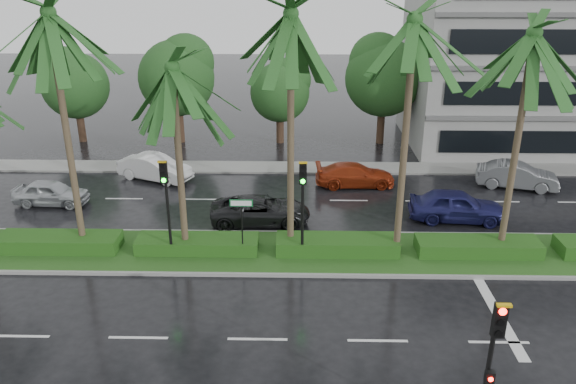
{
  "coord_description": "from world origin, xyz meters",
  "views": [
    {
      "loc": [
        1.34,
        -20.47,
        11.56
      ],
      "look_at": [
        0.89,
        1.5,
        2.68
      ],
      "focal_mm": 35.0,
      "sensor_mm": 36.0,
      "label": 1
    }
  ],
  "objects_px": {
    "car_darkgrey": "(260,210)",
    "car_grey": "(517,176)",
    "car_silver": "(51,193)",
    "car_white": "(155,168)",
    "signal_median_left": "(166,195)",
    "street_sign": "(242,214)",
    "car_red": "(355,175)",
    "car_blue": "(457,206)",
    "signal_near": "(490,369)"
  },
  "relations": [
    {
      "from": "car_silver",
      "to": "car_white",
      "type": "bearing_deg",
      "value": -46.91
    },
    {
      "from": "car_silver",
      "to": "car_red",
      "type": "height_order",
      "value": "car_silver"
    },
    {
      "from": "signal_median_left",
      "to": "car_grey",
      "type": "distance_m",
      "value": 19.72
    },
    {
      "from": "signal_near",
      "to": "car_white",
      "type": "relative_size",
      "value": 0.99
    },
    {
      "from": "car_grey",
      "to": "signal_median_left",
      "type": "bearing_deg",
      "value": 131.62
    },
    {
      "from": "car_darkgrey",
      "to": "car_blue",
      "type": "relative_size",
      "value": 1.06
    },
    {
      "from": "car_white",
      "to": "car_darkgrey",
      "type": "distance_m",
      "value": 8.72
    },
    {
      "from": "street_sign",
      "to": "car_red",
      "type": "xyz_separation_m",
      "value": [
        5.5,
        8.73,
        -1.48
      ]
    },
    {
      "from": "street_sign",
      "to": "car_silver",
      "type": "xyz_separation_m",
      "value": [
        -10.5,
        5.7,
        -1.48
      ]
    },
    {
      "from": "car_darkgrey",
      "to": "car_grey",
      "type": "bearing_deg",
      "value": -74.78
    },
    {
      "from": "signal_median_left",
      "to": "car_red",
      "type": "distance_m",
      "value": 12.54
    },
    {
      "from": "car_grey",
      "to": "car_red",
      "type": "bearing_deg",
      "value": 104.17
    },
    {
      "from": "car_blue",
      "to": "car_grey",
      "type": "distance_m",
      "value": 6.33
    },
    {
      "from": "car_white",
      "to": "car_darkgrey",
      "type": "xyz_separation_m",
      "value": [
        6.5,
        -5.81,
        -0.06
      ]
    },
    {
      "from": "signal_median_left",
      "to": "car_silver",
      "type": "relative_size",
      "value": 1.15
    },
    {
      "from": "signal_near",
      "to": "car_grey",
      "type": "height_order",
      "value": "signal_near"
    },
    {
      "from": "street_sign",
      "to": "car_silver",
      "type": "distance_m",
      "value": 12.04
    },
    {
      "from": "car_silver",
      "to": "car_darkgrey",
      "type": "distance_m",
      "value": 11.19
    },
    {
      "from": "signal_median_left",
      "to": "car_darkgrey",
      "type": "bearing_deg",
      "value": 47.7
    },
    {
      "from": "signal_median_left",
      "to": "car_grey",
      "type": "xyz_separation_m",
      "value": [
        17.5,
        8.79,
        -2.28
      ]
    },
    {
      "from": "signal_near",
      "to": "car_white",
      "type": "bearing_deg",
      "value": 123.9
    },
    {
      "from": "street_sign",
      "to": "car_white",
      "type": "xyz_separation_m",
      "value": [
        -6.0,
        9.48,
        -1.4
      ]
    },
    {
      "from": "signal_near",
      "to": "car_white",
      "type": "height_order",
      "value": "signal_near"
    },
    {
      "from": "signal_median_left",
      "to": "car_silver",
      "type": "bearing_deg",
      "value": 141.89
    },
    {
      "from": "car_white",
      "to": "car_darkgrey",
      "type": "height_order",
      "value": "car_white"
    },
    {
      "from": "signal_near",
      "to": "car_white",
      "type": "distance_m",
      "value": 23.38
    },
    {
      "from": "street_sign",
      "to": "car_white",
      "type": "bearing_deg",
      "value": 122.33
    },
    {
      "from": "street_sign",
      "to": "car_white",
      "type": "distance_m",
      "value": 11.31
    },
    {
      "from": "car_darkgrey",
      "to": "signal_near",
      "type": "bearing_deg",
      "value": -158.58
    },
    {
      "from": "car_white",
      "to": "signal_median_left",
      "type": "bearing_deg",
      "value": -139.89
    },
    {
      "from": "car_red",
      "to": "car_grey",
      "type": "xyz_separation_m",
      "value": [
        9.0,
        -0.12,
        0.07
      ]
    },
    {
      "from": "car_darkgrey",
      "to": "car_grey",
      "type": "xyz_separation_m",
      "value": [
        14.0,
        4.94,
        0.05
      ]
    },
    {
      "from": "car_white",
      "to": "car_red",
      "type": "relative_size",
      "value": 0.99
    },
    {
      "from": "signal_median_left",
      "to": "car_silver",
      "type": "xyz_separation_m",
      "value": [
        -7.5,
        5.88,
        -2.35
      ]
    },
    {
      "from": "street_sign",
      "to": "car_blue",
      "type": "distance_m",
      "value": 10.92
    },
    {
      "from": "car_grey",
      "to": "street_sign",
      "type": "bearing_deg",
      "value": 135.65
    },
    {
      "from": "signal_near",
      "to": "car_blue",
      "type": "xyz_separation_m",
      "value": [
        3.0,
        14.03,
        -1.73
      ]
    },
    {
      "from": "signal_median_left",
      "to": "car_white",
      "type": "relative_size",
      "value": 0.99
    },
    {
      "from": "signal_near",
      "to": "street_sign",
      "type": "distance_m",
      "value": 12.11
    },
    {
      "from": "car_blue",
      "to": "street_sign",
      "type": "bearing_deg",
      "value": 117.45
    },
    {
      "from": "signal_median_left",
      "to": "street_sign",
      "type": "bearing_deg",
      "value": 3.47
    },
    {
      "from": "street_sign",
      "to": "car_darkgrey",
      "type": "bearing_deg",
      "value": 82.23
    },
    {
      "from": "street_sign",
      "to": "signal_median_left",
      "type": "bearing_deg",
      "value": -176.53
    },
    {
      "from": "signal_near",
      "to": "car_white",
      "type": "xyz_separation_m",
      "value": [
        -13.0,
        19.35,
        -1.78
      ]
    },
    {
      "from": "signal_median_left",
      "to": "car_grey",
      "type": "height_order",
      "value": "signal_median_left"
    },
    {
      "from": "street_sign",
      "to": "car_grey",
      "type": "bearing_deg",
      "value": 30.7
    },
    {
      "from": "signal_near",
      "to": "street_sign",
      "type": "relative_size",
      "value": 1.68
    },
    {
      "from": "car_white",
      "to": "car_blue",
      "type": "height_order",
      "value": "car_blue"
    },
    {
      "from": "signal_median_left",
      "to": "street_sign",
      "type": "xyz_separation_m",
      "value": [
        3.0,
        0.18,
        -0.87
      ]
    },
    {
      "from": "signal_near",
      "to": "street_sign",
      "type": "height_order",
      "value": "signal_near"
    }
  ]
}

